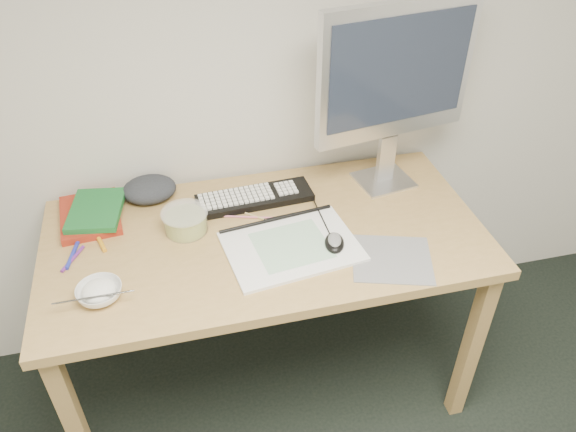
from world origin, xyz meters
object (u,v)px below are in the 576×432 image
monitor (396,77)px  rice_bowl (100,293)px  desk (266,253)px  sketchpad (291,247)px  keyboard (255,198)px

monitor → rice_bowl: monitor is taller
desk → rice_bowl: size_ratio=11.05×
sketchpad → monitor: bearing=26.7°
keyboard → rice_bowl: 0.62m
sketchpad → rice_bowl: bearing=-179.5°
sketchpad → rice_bowl: rice_bowl is taller
desk → monitor: bearing=22.1°
sketchpad → monitor: monitor is taller
desk → sketchpad: sketchpad is taller
sketchpad → keyboard: keyboard is taller
keyboard → rice_bowl: rice_bowl is taller
keyboard → sketchpad: bearing=-80.4°
desk → keyboard: (0.00, 0.19, 0.09)m
desk → monitor: monitor is taller
keyboard → rice_bowl: bearing=-148.6°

